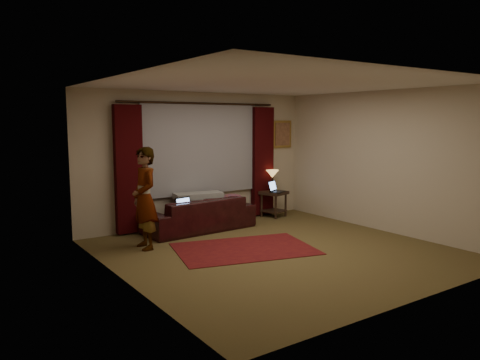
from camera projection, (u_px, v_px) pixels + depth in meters
The scene contains 20 objects.
floor at pixel (278, 251), 7.39m from camera, with size 5.00×5.00×0.01m, color brown.
ceiling at pixel (279, 84), 7.06m from camera, with size 5.00×5.00×0.02m, color silver.
wall_back at pixel (199, 159), 9.27m from camera, with size 5.00×0.02×2.60m, color beige.
wall_front at pixel (421, 189), 5.18m from camera, with size 5.00×0.02×2.60m, color beige.
wall_left at pixel (122, 181), 5.82m from camera, with size 0.02×5.00×2.60m, color beige.
wall_right at pixel (384, 161), 8.63m from camera, with size 0.02×5.00×2.60m, color beige.
sheer_curtain at pixel (200, 149), 9.19m from camera, with size 2.50×0.05×1.80m, color #93929A.
drape_left at pixel (129, 169), 8.35m from camera, with size 0.50×0.14×2.30m, color black.
drape_right at pixel (262, 161), 10.04m from camera, with size 0.50×0.14×2.30m, color black.
curtain_rod at pixel (201, 103), 9.04m from camera, with size 0.04×0.04×3.40m, color black.
picture_frame at pixel (282, 134), 10.37m from camera, with size 0.50×0.04×0.60m, color #B38C3E.
sofa at pixel (199, 208), 8.74m from camera, with size 2.11×0.91×0.85m, color black.
throw_blanket at pixel (198, 183), 8.88m from camera, with size 0.92×0.37×0.11m, color gray.
clothing_pile at pixel (232, 199), 9.10m from camera, with size 0.47×0.36×0.20m, color brown.
laptop_sofa at pixel (188, 205), 8.36m from camera, with size 0.34×0.37×0.24m, color black, non-canonical shape.
area_rug at pixel (244, 249), 7.50m from camera, with size 2.17×1.44×0.01m, color maroon.
end_table at pixel (274, 204), 10.01m from camera, with size 0.48×0.48×0.55m, color black.
tiffany_lamp at pixel (272, 180), 10.03m from camera, with size 0.28×0.28×0.45m, color olive, non-canonical shape.
laptop_table at pixel (278, 186), 9.83m from camera, with size 0.33×0.36×0.24m, color black, non-canonical shape.
person at pixel (145, 198), 7.44m from camera, with size 0.48×0.48×1.64m, color gray.
Camera 1 is at (-4.56, -5.59, 2.05)m, focal length 35.00 mm.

